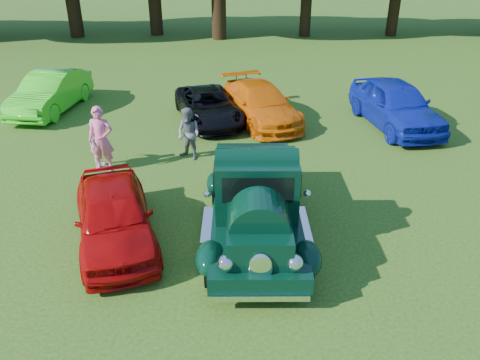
{
  "coord_description": "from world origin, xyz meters",
  "views": [
    {
      "loc": [
        0.06,
        -8.94,
        6.12
      ],
      "look_at": [
        0.11,
        0.73,
        1.1
      ],
      "focal_mm": 35.0,
      "sensor_mm": 36.0,
      "label": 1
    }
  ],
  "objects_px": {
    "back_car_orange": "(260,104)",
    "spectator_grey": "(189,134)",
    "back_car_blue": "(396,104)",
    "spectator_white": "(96,143)",
    "red_convertible": "(114,215)",
    "spectator_pink": "(101,140)",
    "back_car_black": "(208,106)",
    "back_car_lime": "(50,92)",
    "hero_pickup": "(256,200)"
  },
  "relations": [
    {
      "from": "spectator_pink",
      "to": "spectator_white",
      "type": "bearing_deg",
      "value": 133.81
    },
    {
      "from": "back_car_lime",
      "to": "spectator_grey",
      "type": "relative_size",
      "value": 2.79
    },
    {
      "from": "back_car_blue",
      "to": "spectator_white",
      "type": "height_order",
      "value": "back_car_blue"
    },
    {
      "from": "hero_pickup",
      "to": "spectator_grey",
      "type": "relative_size",
      "value": 3.25
    },
    {
      "from": "spectator_pink",
      "to": "spectator_grey",
      "type": "height_order",
      "value": "spectator_pink"
    },
    {
      "from": "red_convertible",
      "to": "back_car_orange",
      "type": "bearing_deg",
      "value": 47.61
    },
    {
      "from": "back_car_orange",
      "to": "spectator_grey",
      "type": "xyz_separation_m",
      "value": [
        -2.33,
        -3.33,
        0.13
      ]
    },
    {
      "from": "back_car_lime",
      "to": "back_car_blue",
      "type": "distance_m",
      "value": 13.13
    },
    {
      "from": "spectator_grey",
      "to": "back_car_black",
      "type": "bearing_deg",
      "value": 118.65
    },
    {
      "from": "back_car_orange",
      "to": "spectator_white",
      "type": "distance_m",
      "value": 6.35
    },
    {
      "from": "back_car_black",
      "to": "back_car_orange",
      "type": "height_order",
      "value": "back_car_orange"
    },
    {
      "from": "back_car_blue",
      "to": "hero_pickup",
      "type": "bearing_deg",
      "value": -136.8
    },
    {
      "from": "back_car_blue",
      "to": "spectator_white",
      "type": "distance_m",
      "value": 10.39
    },
    {
      "from": "hero_pickup",
      "to": "red_convertible",
      "type": "xyz_separation_m",
      "value": [
        -3.14,
        -0.26,
        -0.21
      ]
    },
    {
      "from": "back_car_lime",
      "to": "hero_pickup",
      "type": "bearing_deg",
      "value": -41.37
    },
    {
      "from": "back_car_lime",
      "to": "back_car_orange",
      "type": "xyz_separation_m",
      "value": [
        8.18,
        -1.26,
        -0.07
      ]
    },
    {
      "from": "spectator_grey",
      "to": "spectator_white",
      "type": "bearing_deg",
      "value": -131.85
    },
    {
      "from": "back_car_blue",
      "to": "spectator_grey",
      "type": "xyz_separation_m",
      "value": [
        -7.16,
        -2.8,
        -0.01
      ]
    },
    {
      "from": "red_convertible",
      "to": "back_car_black",
      "type": "height_order",
      "value": "red_convertible"
    },
    {
      "from": "back_car_blue",
      "to": "spectator_pink",
      "type": "xyz_separation_m",
      "value": [
        -9.58,
        -3.63,
        0.16
      ]
    },
    {
      "from": "red_convertible",
      "to": "back_car_orange",
      "type": "relative_size",
      "value": 0.86
    },
    {
      "from": "back_car_orange",
      "to": "back_car_blue",
      "type": "xyz_separation_m",
      "value": [
        4.82,
        -0.53,
        0.14
      ]
    },
    {
      "from": "hero_pickup",
      "to": "back_car_black",
      "type": "height_order",
      "value": "hero_pickup"
    },
    {
      "from": "spectator_pink",
      "to": "back_car_lime",
      "type": "bearing_deg",
      "value": 120.57
    },
    {
      "from": "back_car_blue",
      "to": "back_car_black",
      "type": "bearing_deg",
      "value": 165.54
    },
    {
      "from": "spectator_grey",
      "to": "spectator_white",
      "type": "relative_size",
      "value": 1.06
    },
    {
      "from": "back_car_lime",
      "to": "red_convertible",
      "type": "bearing_deg",
      "value": -55.78
    },
    {
      "from": "spectator_pink",
      "to": "spectator_white",
      "type": "distance_m",
      "value": 0.39
    },
    {
      "from": "red_convertible",
      "to": "back_car_blue",
      "type": "xyz_separation_m",
      "value": [
        8.4,
        7.26,
        0.14
      ]
    },
    {
      "from": "back_car_blue",
      "to": "spectator_grey",
      "type": "bearing_deg",
      "value": -168.45
    },
    {
      "from": "back_car_lime",
      "to": "back_car_orange",
      "type": "distance_m",
      "value": 8.28
    },
    {
      "from": "back_car_blue",
      "to": "back_car_orange",
      "type": "bearing_deg",
      "value": 163.91
    },
    {
      "from": "hero_pickup",
      "to": "spectator_pink",
      "type": "distance_m",
      "value": 5.48
    },
    {
      "from": "back_car_lime",
      "to": "back_car_black",
      "type": "xyz_separation_m",
      "value": [
        6.25,
        -1.24,
        -0.15
      ]
    },
    {
      "from": "back_car_orange",
      "to": "spectator_pink",
      "type": "relative_size",
      "value": 2.4
    },
    {
      "from": "back_car_blue",
      "to": "spectator_white",
      "type": "relative_size",
      "value": 3.17
    },
    {
      "from": "back_car_black",
      "to": "spectator_grey",
      "type": "xyz_separation_m",
      "value": [
        -0.4,
        -3.35,
        0.22
      ]
    },
    {
      "from": "back_car_lime",
      "to": "back_car_black",
      "type": "height_order",
      "value": "back_car_lime"
    },
    {
      "from": "red_convertible",
      "to": "back_car_blue",
      "type": "bearing_deg",
      "value": 23.13
    },
    {
      "from": "back_car_lime",
      "to": "back_car_blue",
      "type": "xyz_separation_m",
      "value": [
        13.0,
        -1.78,
        0.08
      ]
    },
    {
      "from": "red_convertible",
      "to": "back_car_black",
      "type": "relative_size",
      "value": 0.94
    },
    {
      "from": "spectator_grey",
      "to": "spectator_white",
      "type": "xyz_separation_m",
      "value": [
        -2.66,
        -0.6,
        -0.05
      ]
    },
    {
      "from": "back_car_blue",
      "to": "spectator_white",
      "type": "bearing_deg",
      "value": -170.73
    },
    {
      "from": "hero_pickup",
      "to": "back_car_blue",
      "type": "height_order",
      "value": "hero_pickup"
    },
    {
      "from": "back_car_lime",
      "to": "back_car_blue",
      "type": "height_order",
      "value": "back_car_blue"
    },
    {
      "from": "spectator_grey",
      "to": "spectator_white",
      "type": "distance_m",
      "value": 2.72
    },
    {
      "from": "back_car_black",
      "to": "spectator_grey",
      "type": "relative_size",
      "value": 2.63
    },
    {
      "from": "red_convertible",
      "to": "spectator_grey",
      "type": "relative_size",
      "value": 2.48
    },
    {
      "from": "back_car_black",
      "to": "spectator_white",
      "type": "xyz_separation_m",
      "value": [
        -3.06,
        -3.95,
        0.17
      ]
    },
    {
      "from": "hero_pickup",
      "to": "spectator_grey",
      "type": "bearing_deg",
      "value": 114.25
    }
  ]
}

